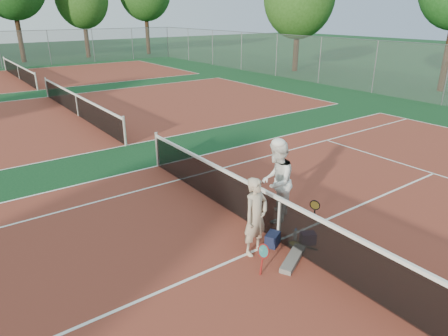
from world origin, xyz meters
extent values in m
plane|color=#0F3719|center=(0.00, 0.00, 0.00)|extent=(130.00, 130.00, 0.00)
cube|color=maroon|center=(0.00, 0.00, 0.00)|extent=(23.77, 10.97, 0.01)
cube|color=maroon|center=(0.00, 13.50, 0.00)|extent=(23.77, 10.97, 0.01)
cube|color=maroon|center=(0.00, 27.00, 0.00)|extent=(23.77, 10.97, 0.01)
imported|color=tan|center=(-0.68, -0.03, 0.81)|extent=(0.64, 0.47, 1.62)
imported|color=white|center=(0.60, 0.75, 0.96)|extent=(1.18, 1.13, 1.92)
cube|color=#101732|center=(-0.21, -0.05, 0.14)|extent=(0.42, 0.37, 0.27)
cube|color=#27102B|center=(0.44, -0.43, 0.13)|extent=(0.37, 0.34, 0.25)
cube|color=#635D5A|center=(-0.28, -0.71, 0.05)|extent=(0.97, 0.65, 0.10)
cylinder|color=#C7E5FC|center=(0.24, -0.25, 0.15)|extent=(0.09, 0.09, 0.30)
cylinder|color=#382314|center=(2.46, 37.85, 2.91)|extent=(0.44, 0.44, 5.83)
cylinder|color=#382314|center=(8.87, 38.39, 2.33)|extent=(0.44, 0.44, 4.66)
cylinder|color=#382314|center=(15.64, 37.96, 2.70)|extent=(0.44, 0.44, 5.39)
cylinder|color=#382314|center=(19.02, 18.19, 2.25)|extent=(0.44, 0.44, 4.50)
camera|label=1|loc=(-5.26, -5.25, 4.56)|focal=32.00mm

